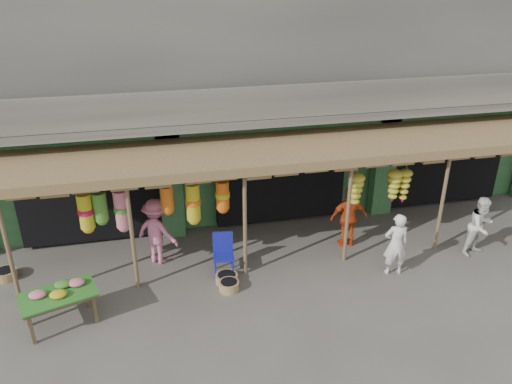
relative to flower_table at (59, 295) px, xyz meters
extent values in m
plane|color=#514C47|center=(5.50, 1.14, -0.70)|extent=(80.00, 80.00, 0.00)
cube|color=gray|center=(5.50, 6.14, 4.30)|extent=(16.00, 6.00, 4.00)
cube|color=#2D6033|center=(5.50, 6.29, 0.80)|extent=(16.00, 5.70, 3.00)
cube|color=gray|center=(5.50, 2.79, 2.50)|extent=(16.00, 0.90, 0.22)
cube|color=gray|center=(5.50, 2.39, 3.00)|extent=(16.00, 0.10, 0.80)
cube|color=#2D6033|center=(5.50, 3.19, 2.15)|extent=(16.00, 0.35, 0.35)
cube|color=yellow|center=(0.50, 3.11, 2.05)|extent=(1.70, 0.06, 0.55)
cube|color=#B21414|center=(0.50, 3.07, 2.05)|extent=(1.30, 0.02, 0.30)
cube|color=black|center=(0.50, 4.14, 0.65)|extent=(3.60, 2.00, 2.50)
cube|color=black|center=(5.50, 4.14, 0.65)|extent=(3.60, 2.00, 2.50)
cube|color=black|center=(10.50, 4.14, 0.65)|extent=(3.60, 2.00, 2.50)
cube|color=#2D6033|center=(2.50, 3.19, 0.80)|extent=(0.60, 0.35, 3.00)
cube|color=#2D6033|center=(8.50, 3.19, 0.80)|extent=(0.60, 0.35, 3.00)
cylinder|color=brown|center=(-1.00, 0.94, 0.60)|extent=(0.09, 0.09, 2.60)
cylinder|color=brown|center=(1.50, 0.94, 0.60)|extent=(0.09, 0.09, 2.60)
cylinder|color=brown|center=(4.00, 0.94, 0.60)|extent=(0.09, 0.09, 2.60)
cylinder|color=brown|center=(6.50, 0.94, 0.60)|extent=(0.09, 0.09, 2.60)
cylinder|color=brown|center=(9.00, 0.94, 0.60)|extent=(0.09, 0.09, 2.60)
cylinder|color=brown|center=(5.25, 0.94, 1.80)|extent=(12.90, 0.08, 0.08)
cylinder|color=brown|center=(2.50, 1.34, 1.65)|extent=(5.50, 0.06, 0.06)
cube|color=brown|center=(5.50, 2.04, 1.98)|extent=(14.00, 2.70, 0.22)
cube|color=brown|center=(-0.49, -0.50, -0.38)|extent=(0.09, 0.09, 0.64)
cube|color=brown|center=(0.66, -0.13, -0.38)|extent=(0.09, 0.09, 0.64)
cube|color=brown|center=(-0.67, 0.07, -0.38)|extent=(0.09, 0.09, 0.64)
cube|color=brown|center=(0.47, 0.44, -0.38)|extent=(0.09, 0.09, 0.64)
cube|color=brown|center=(-0.01, -0.03, -0.02)|extent=(1.58, 1.20, 0.06)
cube|color=#26661E|center=(-0.01, -0.03, 0.03)|extent=(1.65, 1.26, 0.03)
ellipsoid|color=pink|center=(-0.37, -0.04, 0.10)|extent=(0.34, 0.28, 0.14)
ellipsoid|color=gold|center=(0.02, -0.12, 0.10)|extent=(0.34, 0.28, 0.14)
ellipsoid|color=pink|center=(0.34, 0.21, 0.10)|extent=(0.34, 0.28, 0.14)
ellipsoid|color=#498C2E|center=(0.07, 0.21, 0.10)|extent=(0.34, 0.28, 0.14)
cylinder|color=#171C9A|center=(3.27, 0.86, -0.48)|extent=(0.04, 0.04, 0.45)
cylinder|color=#171C9A|center=(3.68, 0.81, -0.48)|extent=(0.04, 0.04, 0.45)
cylinder|color=#171C9A|center=(3.32, 1.26, -0.48)|extent=(0.04, 0.04, 0.45)
cylinder|color=#171C9A|center=(3.73, 1.21, -0.48)|extent=(0.04, 0.04, 0.45)
cube|color=#171C9A|center=(3.50, 1.03, -0.23)|extent=(0.53, 0.53, 0.06)
cube|color=#171C9A|center=(3.53, 1.26, 0.05)|extent=(0.48, 0.10, 0.51)
cylinder|color=olive|center=(-1.50, 1.99, -0.60)|extent=(0.65, 0.65, 0.21)
cylinder|color=#A18348|center=(3.50, 0.67, -0.60)|extent=(0.64, 0.64, 0.20)
cylinder|color=#AA844F|center=(3.50, 0.36, -0.60)|extent=(0.57, 0.57, 0.21)
imported|color=white|center=(7.41, 0.15, 0.08)|extent=(0.61, 0.44, 1.56)
imported|color=silver|center=(9.88, 0.48, 0.07)|extent=(0.89, 0.78, 1.55)
imported|color=#CE4213|center=(6.84, 1.59, 0.12)|extent=(0.99, 0.46, 1.64)
imported|color=pink|center=(2.03, 1.92, 0.14)|extent=(1.24, 1.15, 1.68)
camera|label=1|loc=(2.00, -8.83, 6.03)|focal=35.00mm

